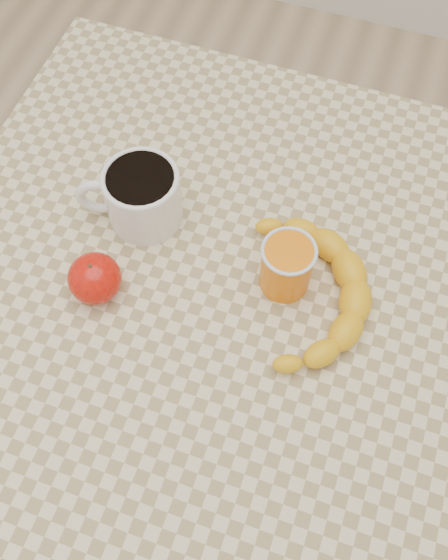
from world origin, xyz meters
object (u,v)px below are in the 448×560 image
(table, at_px, (224,316))
(banana, at_px, (310,292))
(orange_juice_glass, at_px, (287,266))
(apple, at_px, (95,278))
(coffee_mug, at_px, (141,195))

(table, relative_size, banana, 2.74)
(table, relative_size, orange_juice_glass, 10.05)
(apple, bearing_deg, table, 20.39)
(orange_juice_glass, distance_m, apple, 0.24)
(orange_juice_glass, bearing_deg, apple, -157.99)
(coffee_mug, relative_size, banana, 0.51)
(banana, bearing_deg, coffee_mug, 154.62)
(coffee_mug, distance_m, banana, 0.25)
(coffee_mug, height_order, apple, coffee_mug)
(orange_juice_glass, height_order, banana, orange_juice_glass)
(coffee_mug, xyz_separation_m, apple, (-0.01, -0.13, -0.02))
(orange_juice_glass, xyz_separation_m, apple, (-0.22, -0.09, -0.01))
(coffee_mug, height_order, banana, coffee_mug)
(banana, bearing_deg, table, 176.49)
(coffee_mug, distance_m, orange_juice_glass, 0.21)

